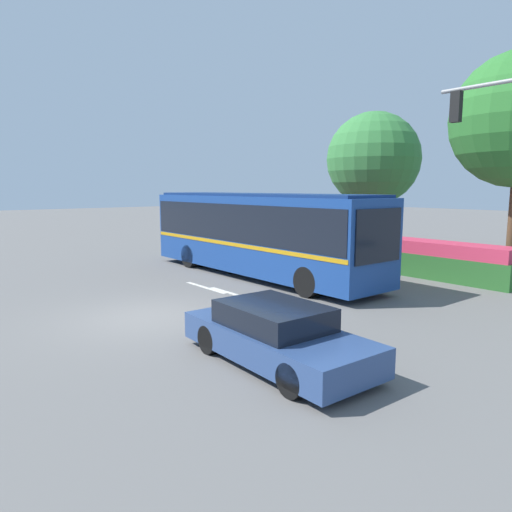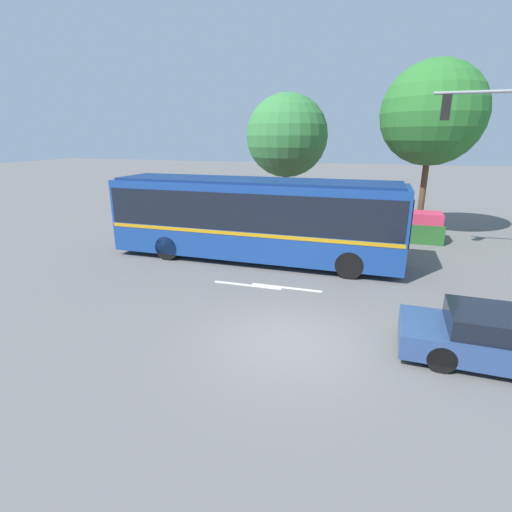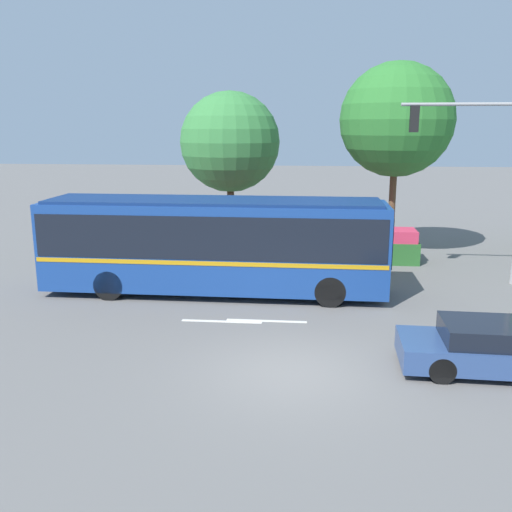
# 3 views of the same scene
# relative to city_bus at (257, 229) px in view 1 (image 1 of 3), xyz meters

# --- Properties ---
(ground_plane) EXTENTS (140.00, 140.00, 0.00)m
(ground_plane) POSITION_rel_city_bus_xyz_m (2.84, -6.17, -1.86)
(ground_plane) COLOR slate
(city_bus) EXTENTS (11.65, 2.62, 3.27)m
(city_bus) POSITION_rel_city_bus_xyz_m (0.00, 0.00, 0.00)
(city_bus) COLOR navy
(city_bus) RESTS_ON ground
(sedan_foreground) EXTENTS (4.38, 1.93, 1.20)m
(sedan_foreground) POSITION_rel_city_bus_xyz_m (7.55, -5.67, -1.29)
(sedan_foreground) COLOR navy
(sedan_foreground) RESTS_ON ground
(flowering_hedge) EXTENTS (10.99, 1.38, 1.42)m
(flowering_hedge) POSITION_rel_city_bus_xyz_m (2.31, 5.18, -1.16)
(flowering_hedge) COLOR #286028
(flowering_hedge) RESTS_ON ground
(street_tree_left) EXTENTS (4.66, 4.66, 7.26)m
(street_tree_left) POSITION_rel_city_bus_xyz_m (-0.56, 8.02, 3.05)
(street_tree_left) COLOR brown
(street_tree_left) RESTS_ON ground
(lane_stripe_near) EXTENTS (2.40, 0.16, 0.01)m
(lane_stripe_near) POSITION_rel_city_bus_xyz_m (2.00, -2.72, -1.85)
(lane_stripe_near) COLOR silver
(lane_stripe_near) RESTS_ON ground
(lane_stripe_mid) EXTENTS (2.40, 0.16, 0.01)m
(lane_stripe_mid) POSITION_rel_city_bus_xyz_m (0.68, -2.89, -1.85)
(lane_stripe_mid) COLOR silver
(lane_stripe_mid) RESTS_ON ground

